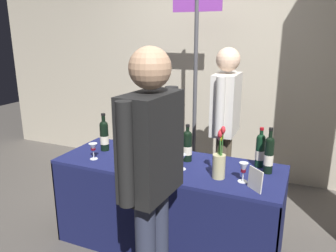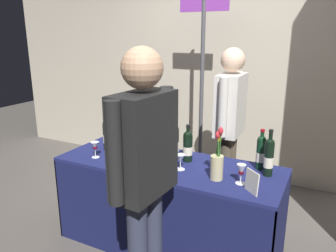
{
  "view_description": "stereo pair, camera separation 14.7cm",
  "coord_description": "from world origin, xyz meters",
  "px_view_note": "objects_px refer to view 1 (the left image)",
  "views": [
    {
      "loc": [
        0.96,
        -2.2,
        1.7
      ],
      "look_at": [
        0.0,
        0.0,
        1.03
      ],
      "focal_mm": 35.16,
      "sensor_mm": 36.0,
      "label": 1
    },
    {
      "loc": [
        1.09,
        -2.14,
        1.7
      ],
      "look_at": [
        0.0,
        0.0,
        1.03
      ],
      "focal_mm": 35.16,
      "sensor_mm": 36.0,
      "label": 2
    }
  ],
  "objects_px": {
    "tasting_table": "(168,189)",
    "wine_glass_near_taster": "(243,169)",
    "taster_foreground_right": "(151,167)",
    "featured_wine_bottle": "(130,142)",
    "flower_vase": "(219,160)",
    "vendor_presenter": "(225,117)",
    "wine_glass_near_vendor": "(93,148)",
    "booth_signpost": "(196,71)",
    "wine_glass_mid": "(181,158)",
    "display_bottle_0": "(160,148)"
  },
  "relations": [
    {
      "from": "wine_glass_mid",
      "to": "wine_glass_near_taster",
      "type": "bearing_deg",
      "value": -4.16
    },
    {
      "from": "wine_glass_near_vendor",
      "to": "wine_glass_mid",
      "type": "height_order",
      "value": "wine_glass_near_vendor"
    },
    {
      "from": "featured_wine_bottle",
      "to": "flower_vase",
      "type": "relative_size",
      "value": 0.91
    },
    {
      "from": "tasting_table",
      "to": "flower_vase",
      "type": "relative_size",
      "value": 4.61
    },
    {
      "from": "display_bottle_0",
      "to": "vendor_presenter",
      "type": "bearing_deg",
      "value": 71.9
    },
    {
      "from": "flower_vase",
      "to": "booth_signpost",
      "type": "relative_size",
      "value": 0.18
    },
    {
      "from": "booth_signpost",
      "to": "wine_glass_mid",
      "type": "bearing_deg",
      "value": -75.22
    },
    {
      "from": "wine_glass_mid",
      "to": "booth_signpost",
      "type": "height_order",
      "value": "booth_signpost"
    },
    {
      "from": "wine_glass_mid",
      "to": "flower_vase",
      "type": "distance_m",
      "value": 0.3
    },
    {
      "from": "display_bottle_0",
      "to": "wine_glass_near_vendor",
      "type": "bearing_deg",
      "value": -172.24
    },
    {
      "from": "featured_wine_bottle",
      "to": "vendor_presenter",
      "type": "height_order",
      "value": "vendor_presenter"
    },
    {
      "from": "wine_glass_near_taster",
      "to": "booth_signpost",
      "type": "height_order",
      "value": "booth_signpost"
    },
    {
      "from": "featured_wine_bottle",
      "to": "wine_glass_near_taster",
      "type": "xyz_separation_m",
      "value": [
        0.9,
        -0.04,
        -0.06
      ]
    },
    {
      "from": "vendor_presenter",
      "to": "taster_foreground_right",
      "type": "bearing_deg",
      "value": -4.14
    },
    {
      "from": "taster_foreground_right",
      "to": "featured_wine_bottle",
      "type": "bearing_deg",
      "value": 43.31
    },
    {
      "from": "featured_wine_bottle",
      "to": "flower_vase",
      "type": "distance_m",
      "value": 0.74
    },
    {
      "from": "wine_glass_near_vendor",
      "to": "flower_vase",
      "type": "distance_m",
      "value": 1.02
    },
    {
      "from": "vendor_presenter",
      "to": "taster_foreground_right",
      "type": "distance_m",
      "value": 1.44
    },
    {
      "from": "display_bottle_0",
      "to": "vendor_presenter",
      "type": "xyz_separation_m",
      "value": [
        0.28,
        0.86,
        0.07
      ]
    },
    {
      "from": "featured_wine_bottle",
      "to": "vendor_presenter",
      "type": "relative_size",
      "value": 0.22
    },
    {
      "from": "wine_glass_near_vendor",
      "to": "wine_glass_near_taster",
      "type": "relative_size",
      "value": 0.96
    },
    {
      "from": "flower_vase",
      "to": "taster_foreground_right",
      "type": "xyz_separation_m",
      "value": [
        -0.25,
        -0.56,
        0.12
      ]
    },
    {
      "from": "wine_glass_near_vendor",
      "to": "vendor_presenter",
      "type": "relative_size",
      "value": 0.08
    },
    {
      "from": "wine_glass_near_vendor",
      "to": "wine_glass_near_taster",
      "type": "xyz_separation_m",
      "value": [
        1.19,
        0.06,
        -0.0
      ]
    },
    {
      "from": "tasting_table",
      "to": "featured_wine_bottle",
      "type": "relative_size",
      "value": 5.09
    },
    {
      "from": "wine_glass_near_vendor",
      "to": "taster_foreground_right",
      "type": "xyz_separation_m",
      "value": [
        0.77,
        -0.5,
        0.16
      ]
    },
    {
      "from": "booth_signpost",
      "to": "wine_glass_near_taster",
      "type": "bearing_deg",
      "value": -58.1
    },
    {
      "from": "flower_vase",
      "to": "vendor_presenter",
      "type": "distance_m",
      "value": 0.9
    },
    {
      "from": "featured_wine_bottle",
      "to": "vendor_presenter",
      "type": "bearing_deg",
      "value": 56.64
    },
    {
      "from": "wine_glass_mid",
      "to": "booth_signpost",
      "type": "bearing_deg",
      "value": 104.78
    },
    {
      "from": "wine_glass_near_taster",
      "to": "vendor_presenter",
      "type": "height_order",
      "value": "vendor_presenter"
    },
    {
      "from": "wine_glass_near_vendor",
      "to": "booth_signpost",
      "type": "relative_size",
      "value": 0.06
    },
    {
      "from": "featured_wine_bottle",
      "to": "wine_glass_mid",
      "type": "bearing_deg",
      "value": -0.74
    },
    {
      "from": "tasting_table",
      "to": "flower_vase",
      "type": "height_order",
      "value": "flower_vase"
    },
    {
      "from": "booth_signpost",
      "to": "wine_glass_near_vendor",
      "type": "bearing_deg",
      "value": -106.73
    },
    {
      "from": "display_bottle_0",
      "to": "wine_glass_mid",
      "type": "height_order",
      "value": "display_bottle_0"
    },
    {
      "from": "wine_glass_mid",
      "to": "taster_foreground_right",
      "type": "bearing_deg",
      "value": -85.34
    },
    {
      "from": "wine_glass_mid",
      "to": "booth_signpost",
      "type": "distance_m",
      "value": 1.37
    },
    {
      "from": "flower_vase",
      "to": "wine_glass_mid",
      "type": "bearing_deg",
      "value": 172.97
    },
    {
      "from": "display_bottle_0",
      "to": "flower_vase",
      "type": "relative_size",
      "value": 0.91
    },
    {
      "from": "tasting_table",
      "to": "wine_glass_near_vendor",
      "type": "height_order",
      "value": "wine_glass_near_vendor"
    },
    {
      "from": "tasting_table",
      "to": "wine_glass_near_taster",
      "type": "height_order",
      "value": "wine_glass_near_taster"
    },
    {
      "from": "wine_glass_mid",
      "to": "booth_signpost",
      "type": "relative_size",
      "value": 0.06
    },
    {
      "from": "display_bottle_0",
      "to": "flower_vase",
      "type": "bearing_deg",
      "value": -2.7
    },
    {
      "from": "taster_foreground_right",
      "to": "booth_signpost",
      "type": "xyz_separation_m",
      "value": [
        -0.37,
        1.83,
        0.34
      ]
    },
    {
      "from": "wine_glass_near_taster",
      "to": "vendor_presenter",
      "type": "relative_size",
      "value": 0.09
    },
    {
      "from": "flower_vase",
      "to": "tasting_table",
      "type": "bearing_deg",
      "value": 165.78
    },
    {
      "from": "wine_glass_near_taster",
      "to": "flower_vase",
      "type": "height_order",
      "value": "flower_vase"
    },
    {
      "from": "display_bottle_0",
      "to": "featured_wine_bottle",
      "type": "bearing_deg",
      "value": 175.77
    },
    {
      "from": "wine_glass_near_vendor",
      "to": "flower_vase",
      "type": "height_order",
      "value": "flower_vase"
    }
  ]
}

